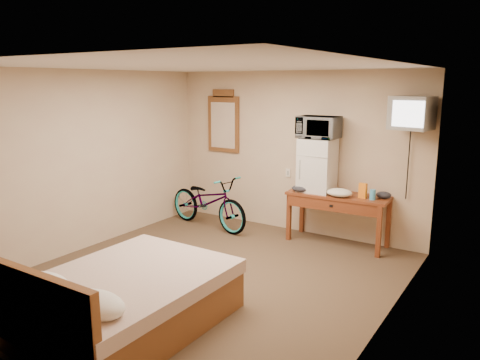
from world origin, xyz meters
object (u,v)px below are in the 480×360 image
at_px(blue_cup, 373,195).
at_px(bed, 121,300).
at_px(mini_fridge, 317,165).
at_px(crt_television, 412,113).
at_px(bicycle, 208,201).
at_px(desk, 337,202).
at_px(microwave, 319,127).
at_px(wall_mirror, 223,122).

xyz_separation_m(blue_cup, bed, (-1.35, -3.34, -0.52)).
height_order(mini_fridge, bed, mini_fridge).
bearing_deg(crt_television, bed, -117.56).
relative_size(blue_cup, bed, 0.07).
height_order(mini_fridge, bicycle, mini_fridge).
bearing_deg(desk, blue_cup, -4.03).
height_order(desk, mini_fridge, mini_fridge).
bearing_deg(blue_cup, mini_fridge, 175.20).
height_order(desk, blue_cup, blue_cup).
height_order(microwave, bicycle, microwave).
distance_m(blue_cup, wall_mirror, 2.83).
bearing_deg(bicycle, mini_fridge, -68.23).
distance_m(blue_cup, bicycle, 2.62).
distance_m(desk, bed, 3.49).
bearing_deg(bed, wall_mirror, 110.08).
bearing_deg(crt_television, microwave, 179.44).
relative_size(microwave, crt_television, 0.93).
height_order(microwave, crt_television, crt_television).
distance_m(mini_fridge, crt_television, 1.51).
height_order(crt_television, bed, crt_television).
bearing_deg(desk, mini_fridge, 174.04).
xyz_separation_m(desk, bed, (-0.84, -3.38, -0.34)).
bearing_deg(bicycle, microwave, -68.22).
bearing_deg(desk, bed, -103.91).
xyz_separation_m(microwave, bed, (-0.49, -3.41, -1.39)).
height_order(blue_cup, wall_mirror, wall_mirror).
distance_m(crt_television, bicycle, 3.37).
bearing_deg(mini_fridge, desk, -5.96).
xyz_separation_m(desk, bicycle, (-2.06, -0.33, -0.20)).
bearing_deg(microwave, wall_mirror, 171.40).
xyz_separation_m(desk, blue_cup, (0.51, -0.04, 0.18)).
relative_size(wall_mirror, bed, 0.53).
bearing_deg(crt_television, wall_mirror, 175.38).
bearing_deg(desk, microwave, 174.01).
height_order(blue_cup, bed, bed).
xyz_separation_m(wall_mirror, bed, (1.33, -3.65, -1.37)).
xyz_separation_m(mini_fridge, crt_television, (1.28, -0.01, 0.80)).
xyz_separation_m(microwave, blue_cup, (0.86, -0.07, -0.87)).
relative_size(crt_television, bed, 0.31).
distance_m(microwave, crt_television, 1.30).
height_order(mini_fridge, wall_mirror, wall_mirror).
distance_m(mini_fridge, wall_mirror, 1.92).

